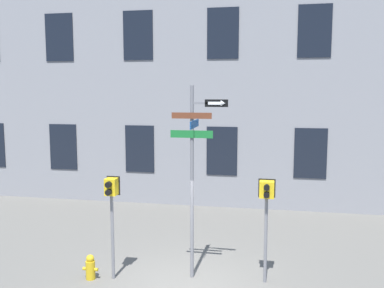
{
  "coord_description": "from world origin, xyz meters",
  "views": [
    {
      "loc": [
        2.02,
        -9.54,
        4.7
      ],
      "look_at": [
        0.06,
        0.63,
        3.41
      ],
      "focal_mm": 40.0,
      "sensor_mm": 36.0,
      "label": 1
    }
  ],
  "objects": [
    {
      "name": "building_facade",
      "position": [
        -0.0,
        7.61,
        6.91
      ],
      "size": [
        24.0,
        0.63,
        13.81
      ],
      "color": "gray",
      "rests_on": "ground_plane"
    },
    {
      "name": "pedestrian_signal_left",
      "position": [
        -1.87,
        0.17,
        2.02
      ],
      "size": [
        0.34,
        0.4,
        2.6
      ],
      "color": "slate",
      "rests_on": "ground_plane"
    },
    {
      "name": "pedestrian_signal_right",
      "position": [
        1.89,
        0.67,
        2.05
      ],
      "size": [
        0.41,
        0.4,
        2.57
      ],
      "color": "slate",
      "rests_on": "ground_plane"
    },
    {
      "name": "street_sign_pole",
      "position": [
        0.13,
        0.62,
        2.89
      ],
      "size": [
        1.4,
        1.06,
        4.83
      ],
      "color": "slate",
      "rests_on": "ground_plane"
    },
    {
      "name": "ground_plane",
      "position": [
        0.0,
        0.0,
        0.0
      ],
      "size": [
        60.0,
        60.0,
        0.0
      ],
      "primitive_type": "plane",
      "color": "#595651"
    },
    {
      "name": "fire_hydrant",
      "position": [
        -2.42,
        0.03,
        0.3
      ],
      "size": [
        0.39,
        0.23,
        0.63
      ],
      "color": "gold",
      "rests_on": "ground_plane"
    }
  ]
}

